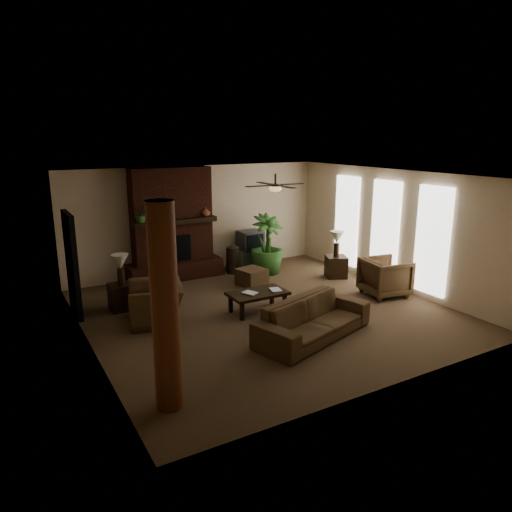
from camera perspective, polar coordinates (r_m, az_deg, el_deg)
room_shell at (r=9.52m, az=1.20°, el=1.23°), size 7.00×7.00×7.00m
fireplace at (r=12.10m, az=-9.99°, el=2.68°), size 2.40×0.70×2.80m
windows at (r=11.78m, az=15.24°, el=3.04°), size 0.08×3.65×2.35m
log_column at (r=6.23m, az=-10.90°, el=-6.27°), size 0.36×0.36×2.80m
doorway at (r=10.15m, az=-21.26°, el=-0.97°), size 0.10×1.00×2.10m
ceiling_fan at (r=9.79m, az=2.35°, el=8.30°), size 1.35×1.35×0.37m
sofa at (r=8.63m, az=6.93°, el=-6.78°), size 2.49×1.37×0.93m
armchair_left at (r=9.47m, az=-11.97°, el=-4.80°), size 1.03×1.32×1.01m
armchair_right at (r=11.15m, az=15.29°, el=-2.24°), size 1.00×1.05×0.95m
coffee_table at (r=9.78m, az=0.20°, el=-4.66°), size 1.20×0.70×0.43m
ottoman at (r=11.58m, az=-0.52°, el=-2.51°), size 0.72×0.72×0.40m
tv_stand at (r=13.14m, az=-0.52°, el=-0.22°), size 0.87×0.53×0.50m
tv at (r=12.99m, az=-0.66°, el=1.92°), size 0.68×0.56×0.52m
floor_vase at (r=12.52m, az=-2.82°, el=-0.12°), size 0.34×0.34×0.77m
floor_plant at (r=12.49m, az=1.32°, el=-0.11°), size 1.07×1.67×0.88m
side_table_left at (r=10.34m, az=-15.81°, el=-4.73°), size 0.50×0.50×0.55m
lamp_left at (r=10.09m, az=-16.03°, el=-0.92°), size 0.44×0.44×0.65m
side_table_right at (r=12.34m, az=9.60°, el=-1.28°), size 0.66×0.66×0.55m
lamp_right at (r=12.18m, az=9.71°, el=2.03°), size 0.45×0.45×0.65m
mantel_plant at (r=11.49m, az=-13.67°, el=4.76°), size 0.44×0.48×0.33m
mantel_vase at (r=12.08m, az=-6.06°, el=5.28°), size 0.26×0.27×0.22m
book_a at (r=9.54m, az=-1.14°, el=-3.89°), size 0.21×0.11×0.29m
book_b at (r=9.80m, az=1.78°, el=-3.39°), size 0.21×0.07×0.29m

